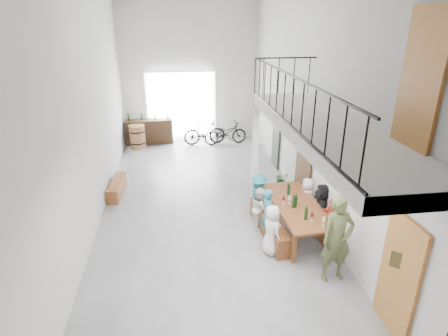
{
  "coord_description": "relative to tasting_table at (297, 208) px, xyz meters",
  "views": [
    {
      "loc": [
        -0.74,
        -9.34,
        4.94
      ],
      "look_at": [
        0.48,
        -0.5,
        1.26
      ],
      "focal_mm": 30.0,
      "sensor_mm": 36.0,
      "label": 1
    }
  ],
  "objects": [
    {
      "name": "counter_bottles",
      "position": [
        -3.79,
        7.49,
        0.42
      ],
      "size": [
        1.63,
        0.07,
        0.28
      ],
      "color": "black",
      "rests_on": "serving_counter"
    },
    {
      "name": "right_wall_decor",
      "position": [
        0.66,
        -0.03,
        1.04
      ],
      "size": [
        0.07,
        8.28,
        5.07
      ],
      "color": "#A0652B",
      "rests_on": "ground"
    },
    {
      "name": "bicycle_far",
      "position": [
        -1.56,
        7.04,
        -0.19
      ],
      "size": [
        1.75,
        0.67,
        1.03
      ],
      "primitive_type": "imported",
      "rotation": [
        0.0,
        0.0,
        1.68
      ],
      "color": "black",
      "rests_on": "ground"
    },
    {
      "name": "guest_left_c",
      "position": [
        -0.79,
        0.43,
        -0.18
      ],
      "size": [
        0.41,
        0.52,
        1.06
      ],
      "primitive_type": "imported",
      "rotation": [
        0.0,
        0.0,
        1.55
      ],
      "color": "white",
      "rests_on": "ground"
    },
    {
      "name": "tasting_table",
      "position": [
        0.0,
        0.0,
        0.0
      ],
      "size": [
        1.13,
        2.56,
        0.79
      ],
      "rotation": [
        0.0,
        0.0,
        0.04
      ],
      "color": "brown",
      "rests_on": "ground"
    },
    {
      "name": "gateway_portal",
      "position": [
        -2.44,
        7.78,
        0.69
      ],
      "size": [
        2.8,
        0.08,
        2.8
      ],
      "primitive_type": "cube",
      "color": "white",
      "rests_on": "ground"
    },
    {
      "name": "oak_barrel",
      "position": [
        -4.23,
        6.96,
        -0.25
      ],
      "size": [
        0.62,
        0.62,
        0.91
      ],
      "color": "brown",
      "rests_on": "ground"
    },
    {
      "name": "tableware",
      "position": [
        -0.06,
        -0.21,
        0.23
      ],
      "size": [
        0.63,
        1.58,
        0.35
      ],
      "color": "black",
      "rests_on": "tasting_table"
    },
    {
      "name": "bench_inner",
      "position": [
        -0.64,
        0.05,
        -0.46
      ],
      "size": [
        0.5,
        2.16,
        0.49
      ],
      "primitive_type": "cube",
      "rotation": [
        0.0,
        0.0,
        0.08
      ],
      "color": "brown",
      "rests_on": "ground"
    },
    {
      "name": "guest_left_b",
      "position": [
        -0.71,
        -0.06,
        -0.07
      ],
      "size": [
        0.39,
        0.51,
        1.26
      ],
      "primitive_type": "imported",
      "rotation": [
        0.0,
        0.0,
        1.78
      ],
      "color": "teal",
      "rests_on": "ground"
    },
    {
      "name": "guest_right_b",
      "position": [
        0.62,
        0.04,
        -0.08
      ],
      "size": [
        0.79,
        1.21,
        1.25
      ],
      "primitive_type": "imported",
      "rotation": [
        0.0,
        0.0,
        -1.96
      ],
      "color": "black",
      "rests_on": "ground"
    },
    {
      "name": "balcony",
      "position": [
        -0.06,
        -1.29,
        2.26
      ],
      "size": [
        1.52,
        5.62,
        4.0
      ],
      "color": "silver",
      "rests_on": "ground"
    },
    {
      "name": "guest_left_d",
      "position": [
        -0.73,
        0.84,
        -0.09
      ],
      "size": [
        0.58,
        0.86,
        1.24
      ],
      "primitive_type": "imported",
      "rotation": [
        0.0,
        0.0,
        1.41
      ],
      "color": "teal",
      "rests_on": "ground"
    },
    {
      "name": "floor",
      "position": [
        -2.04,
        1.84,
        -0.71
      ],
      "size": [
        12.0,
        12.0,
        0.0
      ],
      "primitive_type": "plane",
      "color": "slate",
      "rests_on": "ground"
    },
    {
      "name": "serving_counter",
      "position": [
        -3.79,
        7.49,
        -0.21
      ],
      "size": [
        1.89,
        0.62,
        0.99
      ],
      "primitive_type": "cube",
      "rotation": [
        0.0,
        0.0,
        0.05
      ],
      "color": "#3C2510",
      "rests_on": "ground"
    },
    {
      "name": "host_standing",
      "position": [
        0.24,
        -1.7,
        0.2
      ],
      "size": [
        0.7,
        0.49,
        1.82
      ],
      "primitive_type": "imported",
      "rotation": [
        0.0,
        0.0,
        0.09
      ],
      "color": "#4D5831",
      "rests_on": "ground"
    },
    {
      "name": "guest_left_a",
      "position": [
        -0.79,
        -0.69,
        -0.12
      ],
      "size": [
        0.52,
        0.65,
        1.17
      ],
      "primitive_type": "imported",
      "rotation": [
        0.0,
        0.0,
        1.87
      ],
      "color": "white",
      "rests_on": "ground"
    },
    {
      "name": "bicycle_near",
      "position": [
        -0.72,
        6.96,
        -0.25
      ],
      "size": [
        1.82,
        0.83,
        0.92
      ],
      "primitive_type": "imported",
      "rotation": [
        0.0,
        0.0,
        1.7
      ],
      "color": "black",
      "rests_on": "ground"
    },
    {
      "name": "guest_right_c",
      "position": [
        0.51,
        0.7,
        -0.15
      ],
      "size": [
        0.54,
        0.64,
        1.11
      ],
      "primitive_type": "imported",
      "rotation": [
        0.0,
        0.0,
        -1.97
      ],
      "color": "white",
      "rests_on": "ground"
    },
    {
      "name": "bench_wall",
      "position": [
        0.53,
        0.04,
        -0.49
      ],
      "size": [
        0.49,
        1.92,
        0.44
      ],
      "primitive_type": "cube",
      "rotation": [
        0.0,
        0.0,
        0.13
      ],
      "color": "brown",
      "rests_on": "ground"
    },
    {
      "name": "side_bench",
      "position": [
        -4.54,
        2.81,
        -0.5
      ],
      "size": [
        0.44,
        1.48,
        0.41
      ],
      "primitive_type": "cube",
      "rotation": [
        0.0,
        0.0,
        -0.08
      ],
      "color": "brown",
      "rests_on": "ground"
    },
    {
      "name": "room_walls",
      "position": [
        -2.04,
        1.84,
        2.85
      ],
      "size": [
        12.0,
        12.0,
        12.0
      ],
      "color": "silver",
      "rests_on": "ground"
    },
    {
      "name": "potted_plant",
      "position": [
        0.41,
        2.68,
        -0.48
      ],
      "size": [
        0.46,
        0.42,
        0.45
      ],
      "primitive_type": "imported",
      "rotation": [
        0.0,
        0.0,
        0.21
      ],
      "color": "#1B4A1A",
      "rests_on": "ground"
    },
    {
      "name": "guest_right_a",
      "position": [
        0.63,
        -0.58,
        -0.1
      ],
      "size": [
        0.56,
        0.77,
        1.21
      ],
      "primitive_type": "imported",
      "rotation": [
        0.0,
        0.0,
        -1.16
      ],
      "color": "red",
      "rests_on": "ground"
    }
  ]
}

